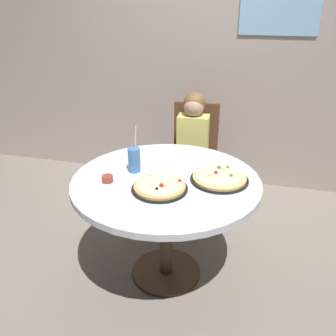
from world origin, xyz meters
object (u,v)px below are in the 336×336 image
object	(u,v)px
chair_wooden	(194,151)
pizza_veggie	(159,187)
soda_cup	(134,160)
sauce_bowl	(107,179)
pizza_cheese	(219,178)
dining_table	(166,193)
diner_child	(191,164)

from	to	relation	value
chair_wooden	pizza_veggie	distance (m)	1.18
soda_cup	sauce_bowl	world-z (taller)	soda_cup
chair_wooden	pizza_cheese	size ratio (longest dim) A/B	2.66
dining_table	chair_wooden	distance (m)	1.02
diner_child	soda_cup	world-z (taller)	diner_child
diner_child	pizza_cheese	world-z (taller)	diner_child
pizza_veggie	soda_cup	bearing A→B (deg)	137.97
diner_child	sauce_bowl	size ratio (longest dim) A/B	15.46
dining_table	soda_cup	distance (m)	0.29
diner_child	dining_table	bearing A→B (deg)	-90.25
pizza_veggie	diner_child	bearing A→B (deg)	89.53
pizza_cheese	sauce_bowl	bearing A→B (deg)	-164.12
diner_child	sauce_bowl	world-z (taller)	diner_child
dining_table	pizza_veggie	xyz separation A→B (m)	(-0.00, -0.15, 0.12)
chair_wooden	soda_cup	size ratio (longest dim) A/B	3.09
dining_table	diner_child	size ratio (longest dim) A/B	1.09
diner_child	pizza_cheese	xyz separation A→B (m)	(0.32, -0.77, 0.28)
chair_wooden	sauce_bowl	xyz separation A→B (m)	(-0.33, -1.14, 0.24)
pizza_cheese	soda_cup	distance (m)	0.55
chair_wooden	pizza_cheese	world-z (taller)	chair_wooden
dining_table	pizza_veggie	distance (m)	0.19
dining_table	soda_cup	xyz separation A→B (m)	(-0.22, 0.05, 0.18)
dining_table	soda_cup	size ratio (longest dim) A/B	3.82
dining_table	sauce_bowl	bearing A→B (deg)	-158.85
dining_table	sauce_bowl	xyz separation A→B (m)	(-0.34, -0.13, 0.12)
chair_wooden	pizza_veggie	bearing A→B (deg)	-90.00
diner_child	soda_cup	distance (m)	0.88
chair_wooden	diner_child	world-z (taller)	diner_child
pizza_veggie	sauce_bowl	size ratio (longest dim) A/B	4.74
diner_child	pizza_cheese	bearing A→B (deg)	-67.45
pizza_veggie	sauce_bowl	bearing A→B (deg)	177.15
sauce_bowl	dining_table	bearing A→B (deg)	21.15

